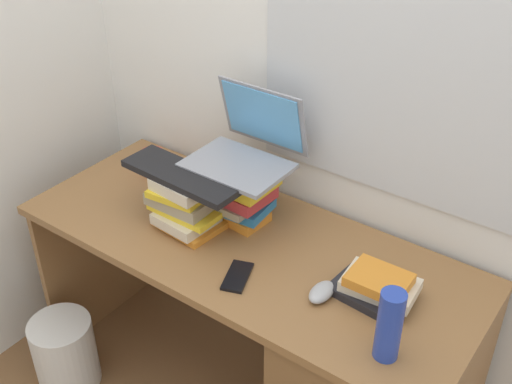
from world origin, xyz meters
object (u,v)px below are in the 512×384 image
Objects in this scene: water_bottle at (389,325)px; desk at (341,371)px; book_stack_side at (377,286)px; keyboard at (182,175)px; laptop at (248,145)px; cell_phone at (237,276)px; book_stack_keyboard_riser at (185,203)px; mug at (153,162)px; wastebasket at (65,353)px; computer_mouse at (322,292)px; book_stack_tall at (237,192)px.

desk is at bearing 141.36° from water_bottle.
keyboard reaches higher than book_stack_side.
keyboard is (-0.67, -0.05, 0.15)m from book_stack_side.
desk is at bearing -19.69° from laptop.
book_stack_side is 0.69m from keyboard.
cell_phone is at bearing 177.94° from water_bottle.
book_stack_keyboard_riser is 0.68m from book_stack_side.
laptop is at bearing 1.14° from mug.
wastebasket is at bearing 176.51° from cell_phone.
desk is 0.35m from computer_mouse.
keyboard reaches higher than mug.
cell_phone is (0.19, -0.31, -0.25)m from laptop.
book_stack_tall is 2.04× the size of mug.
book_stack_tall reaches higher than mug.
keyboard is 4.04× the size of computer_mouse.
laptop reaches higher than book_stack_side.
book_stack_keyboard_riser is 0.80m from water_bottle.
book_stack_side is (0.67, 0.05, -0.05)m from book_stack_keyboard_riser.
book_stack_tall is 1.82× the size of cell_phone.
computer_mouse is at bearing -21.55° from book_stack_tall.
computer_mouse is at bearing -3.89° from book_stack_keyboard_riser.
book_stack_side reaches higher than computer_mouse.
wastebasket is (-0.92, -0.28, -0.59)m from computer_mouse.
wastebasket is (-0.98, -0.34, -0.25)m from desk.
laptop is 0.77m from water_bottle.
wastebasket is (-1.05, -0.37, -0.61)m from book_stack_side.
water_bottle is (0.68, -0.33, -0.15)m from laptop.
laptop is at bearing 100.97° from cell_phone.
mug is at bearing 173.04° from book_stack_tall.
book_stack_tall is at bearing 52.14° from keyboard.
book_stack_side is at bearing 6.90° from keyboard.
water_bottle reaches higher than desk.
desk is 6.27× the size of book_stack_side.
cell_phone reaches higher than wastebasket.
water_bottle is 0.70× the size of wastebasket.
laptop reaches higher than cell_phone.
book_stack_keyboard_riser is at bearing -29.95° from mug.
wastebasket is at bearing -133.64° from laptop.
desk is 1.02m from mug.
laptop is (-0.56, 0.14, 0.21)m from book_stack_side.
computer_mouse is at bearing -1.32° from keyboard.
book_stack_tall is 1.01× the size of book_stack_side.
mug is at bearing 169.77° from desk.
laptop is 0.48m from mug.
keyboard is at bearing 40.08° from wastebasket.
wastebasket is (-0.38, -0.32, -0.77)m from keyboard.
laptop is (0.11, 0.20, 0.17)m from book_stack_keyboard_riser.
cell_phone is at bearing -156.73° from desk.
keyboard is at bearing -130.31° from book_stack_tall.
book_stack_side is 0.16m from computer_mouse.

